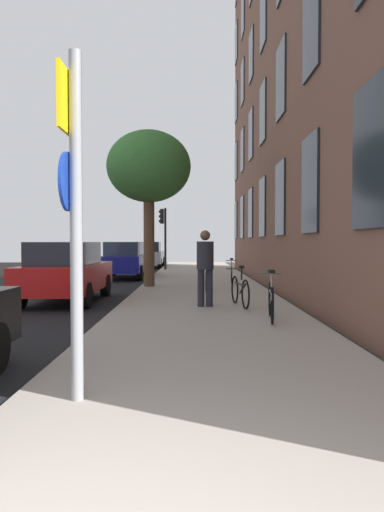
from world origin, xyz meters
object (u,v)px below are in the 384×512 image
Objects in this scene: bicycle_1 at (239,290)px; bicycle_0 at (270,300)px; traffic_light at (162,227)px; bicycle_2 at (205,279)px; tree_near at (147,168)px; pedestrian_0 at (204,263)px; car_1 at (65,271)px; sign_post at (72,201)px; bicycle_3 at (230,273)px; car_2 at (124,260)px; car_3 at (146,254)px.

bicycle_0 is at bearing -78.31° from bicycle_1.
traffic_light reaches higher than bicycle_2.
bicycle_1 is 3.58m from bicycle_2.
tree_near is 2.96× the size of pedestrian_0.
sign_post is at bearing -74.53° from car_1.
sign_post reaches higher than car_1.
bicycle_1 is 6.43m from bicycle_3.
bicycle_2 is (-1.08, 5.46, -0.02)m from bicycle_0.
bicycle_1 is 0.41× the size of car_2.
tree_near is at bearing -84.40° from car_3.
pedestrian_0 reaches higher than bicycle_1.
tree_near is at bearing 109.33° from pedestrian_0.
traffic_light is 0.82× the size of car_1.
bicycle_3 is 6.60m from pedestrian_0.
tree_near is 1.23× the size of car_2.
sign_post is 0.79× the size of car_3.
bicycle_3 is (2.94, 1.40, -3.67)m from tree_near.
sign_post is 1.89× the size of bicycle_1.
pedestrian_0 is at bearing -80.48° from car_3.
bicycle_1 is 1.07× the size of bicycle_3.
bicycle_3 is 12.66m from car_3.
traffic_light is at bearing 110.03° from bicycle_3.
bicycle_1 is at bearing 3.42° from pedestrian_0.
car_3 reaches higher than bicycle_2.
sign_post is 1.86× the size of pedestrian_0.
sign_post is 5.55m from bicycle_0.
bicycle_2 is 15.18m from car_3.
tree_near is 3.16× the size of bicycle_0.
bicycle_2 is at bearing -109.32° from bicycle_3.
bicycle_0 is at bearing -78.01° from car_3.
car_2 is at bearing 87.15° from car_1.
bicycle_3 is 0.38× the size of car_2.
bicycle_2 is 0.38× the size of car_2.
tree_near is 4.40m from bicycle_2.
bicycle_2 is (1.92, -1.50, -3.66)m from tree_near.
car_2 is at bearing 141.22° from bicycle_3.
bicycle_1 is at bearing -20.25° from car_1.
tree_near reaches higher than sign_post.
car_3 is at bearing 108.62° from traffic_light.
bicycle_0 is 20.74m from car_3.
car_1 is (-3.72, 1.72, -0.30)m from pedestrian_0.
bicycle_0 is 0.40× the size of car_3.
bicycle_2 is at bearing -38.00° from tree_near.
car_2 is (-1.53, 4.99, -3.30)m from tree_near.
bicycle_0 is 0.39× the size of car_2.
bicycle_1 is 0.43× the size of car_1.
bicycle_1 is at bearing -93.05° from bicycle_3.
pedestrian_0 is at bearing -82.78° from traffic_light.
car_1 is 8.34m from car_2.
tree_near is at bearing -73.01° from car_2.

